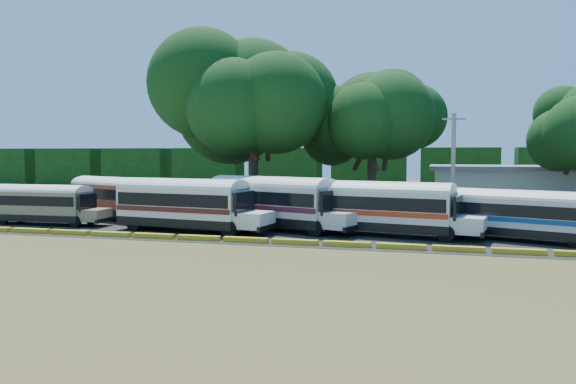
% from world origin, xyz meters
% --- Properties ---
extents(ground, '(160.00, 160.00, 0.00)m').
position_xyz_m(ground, '(0.00, 0.00, 0.00)').
color(ground, '#384517').
rests_on(ground, ground).
extents(asphalt_strip, '(64.00, 24.00, 0.02)m').
position_xyz_m(asphalt_strip, '(1.00, 12.00, 0.01)').
color(asphalt_strip, black).
rests_on(asphalt_strip, ground).
extents(curb, '(53.70, 0.45, 0.30)m').
position_xyz_m(curb, '(-0.00, 1.00, 0.15)').
color(curb, gold).
rests_on(curb, ground).
extents(terminal_building, '(19.00, 9.00, 4.00)m').
position_xyz_m(terminal_building, '(18.00, 30.00, 2.03)').
color(terminal_building, beige).
rests_on(terminal_building, ground).
extents(treeline_backdrop, '(130.00, 4.00, 6.00)m').
position_xyz_m(treeline_backdrop, '(0.00, 48.00, 3.00)').
color(treeline_backdrop, black).
rests_on(treeline_backdrop, ground).
extents(bus_beige, '(9.04, 2.41, 2.96)m').
position_xyz_m(bus_beige, '(-18.58, 4.89, 1.70)').
color(bus_beige, black).
rests_on(bus_beige, ground).
extents(bus_red, '(10.51, 6.09, 3.39)m').
position_xyz_m(bus_red, '(-14.88, 8.90, 1.94)').
color(bus_red, black).
rests_on(bus_red, ground).
extents(bus_cream_west, '(11.11, 4.13, 3.57)m').
position_xyz_m(bus_cream_west, '(-6.95, 4.32, 2.02)').
color(bus_cream_west, black).
rests_on(bus_cream_west, ground).
extents(bus_cream_east, '(11.41, 6.36, 3.66)m').
position_xyz_m(bus_cream_east, '(-1.46, 6.70, 2.07)').
color(bus_cream_east, black).
rests_on(bus_cream_east, ground).
extents(bus_white_red, '(10.86, 4.58, 3.47)m').
position_xyz_m(bus_white_red, '(6.30, 5.81, 1.96)').
color(bus_white_red, black).
rests_on(bus_white_red, ground).
extents(bus_white_blue, '(9.50, 5.63, 3.07)m').
position_xyz_m(bus_white_blue, '(14.00, 5.90, 1.73)').
color(bus_white_blue, black).
rests_on(bus_white_blue, ground).
extents(tree_west, '(13.13, 13.13, 15.12)m').
position_xyz_m(tree_west, '(-6.26, 16.61, 10.28)').
color(tree_west, '#362A1B').
rests_on(tree_west, ground).
extents(tree_center, '(9.95, 9.95, 12.10)m').
position_xyz_m(tree_center, '(3.74, 19.37, 8.41)').
color(tree_center, '#362A1B').
rests_on(tree_center, ground).
extents(utility_pole, '(1.60, 0.30, 8.06)m').
position_xyz_m(utility_pole, '(10.38, 11.42, 4.14)').
color(utility_pole, gray).
rests_on(utility_pole, ground).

